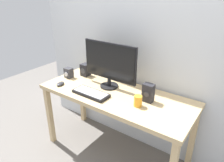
% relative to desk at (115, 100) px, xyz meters
% --- Properties ---
extents(ground_plane, '(6.00, 6.00, 0.00)m').
position_rel_desk_xyz_m(ground_plane, '(0.00, 0.00, -0.68)').
color(ground_plane, slate).
extents(wall_back, '(2.52, 0.04, 3.00)m').
position_rel_desk_xyz_m(wall_back, '(0.00, 0.36, 0.82)').
color(wall_back, silver).
rests_on(wall_back, ground_plane).
extents(desk, '(1.54, 0.63, 0.76)m').
position_rel_desk_xyz_m(desk, '(0.00, 0.00, 0.00)').
color(desk, tan).
rests_on(desk, ground_plane).
extents(monitor, '(0.61, 0.19, 0.46)m').
position_rel_desk_xyz_m(monitor, '(-0.14, 0.09, 0.33)').
color(monitor, black).
rests_on(monitor, desk).
extents(keyboard_primary, '(0.37, 0.16, 0.03)m').
position_rel_desk_xyz_m(keyboard_primary, '(-0.17, -0.16, 0.10)').
color(keyboard_primary, black).
rests_on(keyboard_primary, desk).
extents(mouse, '(0.09, 0.12, 0.03)m').
position_rel_desk_xyz_m(mouse, '(-0.58, -0.19, 0.10)').
color(mouse, '#333338').
rests_on(mouse, desk).
extents(speaker_right, '(0.10, 0.07, 0.17)m').
position_rel_desk_xyz_m(speaker_right, '(0.33, 0.05, 0.17)').
color(speaker_right, '#232328').
rests_on(speaker_right, desk).
extents(speaker_left, '(0.09, 0.10, 0.14)m').
position_rel_desk_xyz_m(speaker_left, '(-0.54, 0.16, 0.15)').
color(speaker_left, '#232328').
rests_on(speaker_left, desk).
extents(audio_controller, '(0.09, 0.08, 0.11)m').
position_rel_desk_xyz_m(audio_controller, '(-0.66, 0.01, 0.14)').
color(audio_controller, '#333338').
rests_on(audio_controller, desk).
extents(coffee_mug, '(0.07, 0.07, 0.10)m').
position_rel_desk_xyz_m(coffee_mug, '(0.30, -0.08, 0.13)').
color(coffee_mug, orange).
rests_on(coffee_mug, desk).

